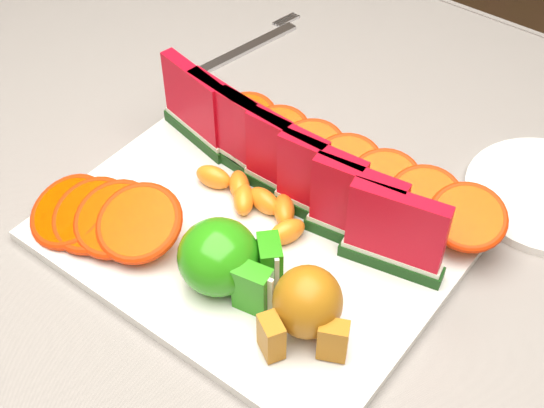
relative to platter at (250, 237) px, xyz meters
The scene contains 10 objects.
table 0.12m from the platter, 126.87° to the left, with size 1.40×0.90×0.75m.
tablecloth 0.07m from the platter, 126.87° to the left, with size 1.53×1.03×0.20m.
platter is the anchor object (origin of this frame).
apple_cluster 0.08m from the platter, 71.29° to the right, with size 0.12×0.10×0.07m.
pear_cluster 0.14m from the platter, 28.80° to the right, with size 0.09×0.09×0.07m.
fork 0.36m from the platter, 128.39° to the left, with size 0.05×0.19×0.00m.
watermelon_row 0.08m from the platter, 92.47° to the left, with size 0.39×0.07×0.10m.
orange_fan_front 0.15m from the platter, 143.43° to the right, with size 0.18×0.13×0.05m.
orange_fan_back 0.13m from the platter, 75.46° to the left, with size 0.38×0.11×0.05m.
tangerine_segments 0.04m from the platter, 120.47° to the left, with size 0.15×0.07×0.03m.
Camera 1 is at (0.36, -0.44, 1.35)m, focal length 50.00 mm.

